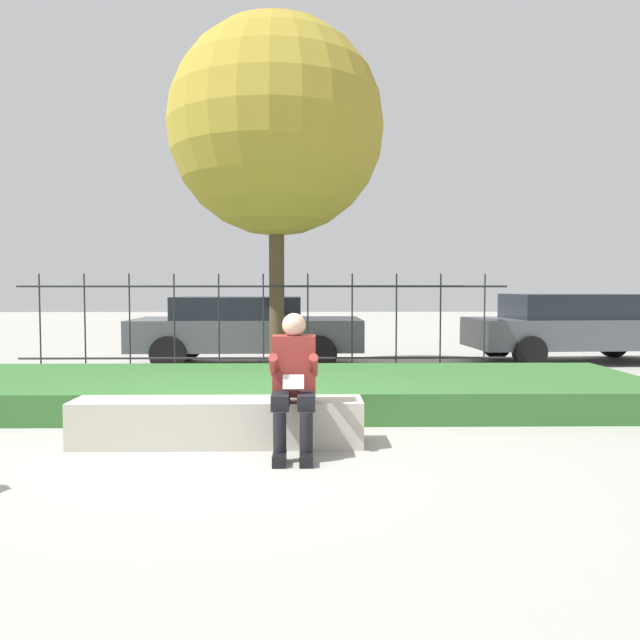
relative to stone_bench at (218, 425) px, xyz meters
The scene contains 8 objects.
ground_plane 0.22m from the stone_bench, ahead, with size 60.00×60.00×0.00m, color #9E9B93.
stone_bench is the anchor object (origin of this frame).
person_seated_reader 0.89m from the stone_bench, 20.88° to the right, with size 0.42×0.73×1.22m.
grass_berm 2.02m from the stone_bench, 86.76° to the left, with size 9.66×2.64×0.34m.
iron_fence 4.14m from the stone_bench, 88.40° to the left, with size 7.66×0.03×1.66m.
car_parked_right 8.53m from the stone_bench, 46.26° to the left, with size 4.10×2.02×1.32m.
car_parked_center 5.79m from the stone_bench, 93.37° to the left, with size 4.16×1.95×1.27m.
tree_behind_fence 6.01m from the stone_bench, 86.34° to the left, with size 3.51×3.51×5.80m.
Camera 1 is at (0.73, -5.68, 1.46)m, focal length 35.00 mm.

